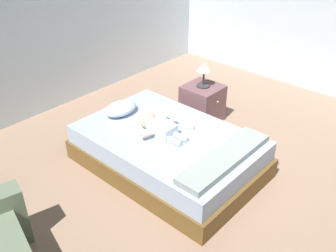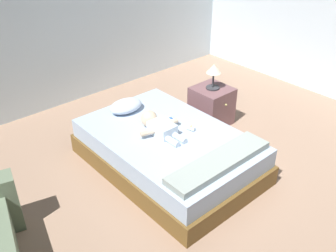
# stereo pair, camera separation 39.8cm
# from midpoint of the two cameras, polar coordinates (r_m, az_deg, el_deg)

# --- Properties ---
(ground_plane) EXTENTS (8.00, 8.00, 0.00)m
(ground_plane) POSITION_cam_midpoint_polar(r_m,az_deg,el_deg) (3.99, 6.08, -10.20)
(ground_plane) COLOR #A07E66
(wall_behind_bed) EXTENTS (8.00, 0.12, 2.59)m
(wall_behind_bed) POSITION_cam_midpoint_polar(r_m,az_deg,el_deg) (5.47, -20.10, 15.28)
(wall_behind_bed) COLOR silver
(wall_behind_bed) RESTS_ON ground_plane
(bed) EXTENTS (1.32, 2.00, 0.44)m
(bed) POSITION_cam_midpoint_polar(r_m,az_deg,el_deg) (4.21, -2.71, -3.85)
(bed) COLOR brown
(bed) RESTS_ON ground_plane
(pillow) EXTENTS (0.42, 0.28, 0.14)m
(pillow) POSITION_cam_midpoint_polar(r_m,az_deg,el_deg) (4.49, -9.71, 2.57)
(pillow) COLOR silver
(pillow) RESTS_ON bed
(baby) EXTENTS (0.50, 0.62, 0.19)m
(baby) POSITION_cam_midpoint_polar(r_m,az_deg,el_deg) (4.09, -4.43, -0.08)
(baby) COLOR white
(baby) RESTS_ON bed
(toothbrush) EXTENTS (0.02, 0.13, 0.02)m
(toothbrush) POSITION_cam_midpoint_polar(r_m,az_deg,el_deg) (4.35, -2.44, 1.04)
(toothbrush) COLOR blue
(toothbrush) RESTS_ON bed
(nightstand) EXTENTS (0.46, 0.49, 0.52)m
(nightstand) POSITION_cam_midpoint_polar(r_m,az_deg,el_deg) (5.08, 2.97, 3.31)
(nightstand) COLOR #775054
(nightstand) RESTS_ON ground_plane
(lamp) EXTENTS (0.19, 0.19, 0.33)m
(lamp) POSITION_cam_midpoint_polar(r_m,az_deg,el_deg) (4.86, 3.13, 8.48)
(lamp) COLOR #333338
(lamp) RESTS_ON nightstand
(blanket) EXTENTS (1.19, 0.29, 0.07)m
(blanket) POSITION_cam_midpoint_polar(r_m,az_deg,el_deg) (3.67, 5.51, -4.98)
(blanket) COLOR #9BA6A0
(blanket) RESTS_ON bed
(baby_bottle) EXTENTS (0.07, 0.10, 0.07)m
(baby_bottle) POSITION_cam_midpoint_polar(r_m,az_deg,el_deg) (4.15, 0.62, -0.18)
(baby_bottle) COLOR white
(baby_bottle) RESTS_ON bed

